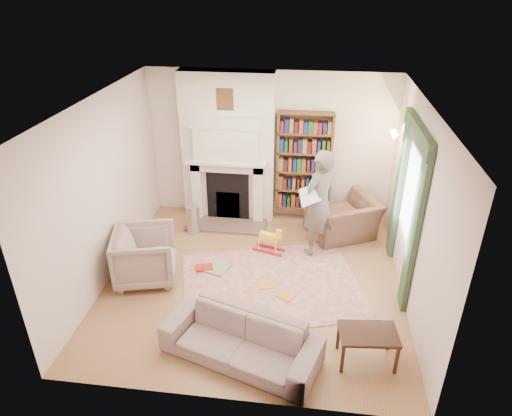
# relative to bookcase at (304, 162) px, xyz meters

# --- Properties ---
(floor) EXTENTS (4.50, 4.50, 0.00)m
(floor) POSITION_rel_bookcase_xyz_m (-0.65, -2.12, -1.18)
(floor) COLOR olive
(floor) RESTS_ON ground
(ceiling) EXTENTS (4.50, 4.50, 0.00)m
(ceiling) POSITION_rel_bookcase_xyz_m (-0.65, -2.12, 1.62)
(ceiling) COLOR white
(ceiling) RESTS_ON wall_back
(wall_back) EXTENTS (4.50, 0.00, 4.50)m
(wall_back) POSITION_rel_bookcase_xyz_m (-0.65, 0.13, 0.22)
(wall_back) COLOR silver
(wall_back) RESTS_ON floor
(wall_front) EXTENTS (4.50, 0.00, 4.50)m
(wall_front) POSITION_rel_bookcase_xyz_m (-0.65, -4.37, 0.22)
(wall_front) COLOR silver
(wall_front) RESTS_ON floor
(wall_left) EXTENTS (0.00, 4.50, 4.50)m
(wall_left) POSITION_rel_bookcase_xyz_m (-2.90, -2.12, 0.22)
(wall_left) COLOR silver
(wall_left) RESTS_ON floor
(wall_right) EXTENTS (0.00, 4.50, 4.50)m
(wall_right) POSITION_rel_bookcase_xyz_m (1.60, -2.12, 0.22)
(wall_right) COLOR silver
(wall_right) RESTS_ON floor
(fireplace) EXTENTS (1.70, 0.58, 2.80)m
(fireplace) POSITION_rel_bookcase_xyz_m (-1.40, -0.07, 0.21)
(fireplace) COLOR silver
(fireplace) RESTS_ON floor
(bookcase) EXTENTS (1.00, 0.24, 1.85)m
(bookcase) POSITION_rel_bookcase_xyz_m (0.00, 0.00, 0.00)
(bookcase) COLOR brown
(bookcase) RESTS_ON floor
(window) EXTENTS (0.02, 0.90, 1.30)m
(window) POSITION_rel_bookcase_xyz_m (1.58, -1.72, 0.27)
(window) COLOR silver
(window) RESTS_ON wall_right
(curtain_left) EXTENTS (0.07, 0.32, 2.40)m
(curtain_left) POSITION_rel_bookcase_xyz_m (1.55, -2.42, 0.02)
(curtain_left) COLOR #2C452C
(curtain_left) RESTS_ON floor
(curtain_right) EXTENTS (0.07, 0.32, 2.40)m
(curtain_right) POSITION_rel_bookcase_xyz_m (1.55, -1.02, 0.02)
(curtain_right) COLOR #2C452C
(curtain_right) RESTS_ON floor
(pelmet) EXTENTS (0.09, 1.70, 0.24)m
(pelmet) POSITION_rel_bookcase_xyz_m (1.54, -1.72, 1.20)
(pelmet) COLOR #2C452C
(pelmet) RESTS_ON wall_right
(wall_sconce) EXTENTS (0.20, 0.24, 0.24)m
(wall_sconce) POSITION_rel_bookcase_xyz_m (1.38, -0.62, 0.72)
(wall_sconce) COLOR gold
(wall_sconce) RESTS_ON wall_right
(rug) EXTENTS (3.16, 2.75, 0.01)m
(rug) POSITION_rel_bookcase_xyz_m (-0.37, -2.20, -1.17)
(rug) COLOR beige
(rug) RESTS_ON floor
(armchair_reading) EXTENTS (1.45, 1.39, 0.73)m
(armchair_reading) POSITION_rel_bookcase_xyz_m (0.75, -0.57, -0.81)
(armchair_reading) COLOR #4F352A
(armchair_reading) RESTS_ON floor
(armchair_left) EXTENTS (1.11, 1.09, 0.83)m
(armchair_left) POSITION_rel_bookcase_xyz_m (-2.32, -2.27, -0.76)
(armchair_left) COLOR #BFB69E
(armchair_left) RESTS_ON floor
(sofa) EXTENTS (2.10, 1.35, 0.57)m
(sofa) POSITION_rel_bookcase_xyz_m (-0.60, -3.72, -0.89)
(sofa) COLOR #AFA090
(sofa) RESTS_ON floor
(man_reading) EXTENTS (0.79, 0.79, 1.86)m
(man_reading) POSITION_rel_bookcase_xyz_m (0.30, -1.17, -0.25)
(man_reading) COLOR #60564D
(man_reading) RESTS_ON floor
(newspaper) EXTENTS (0.38, 0.38, 0.28)m
(newspaper) POSITION_rel_bookcase_xyz_m (0.15, -1.37, 0.00)
(newspaper) COLOR white
(newspaper) RESTS_ON man_reading
(coffee_table) EXTENTS (0.74, 0.52, 0.45)m
(coffee_table) POSITION_rel_bookcase_xyz_m (0.94, -3.57, -0.95)
(coffee_table) COLOR #361D13
(coffee_table) RESTS_ON floor
(paraffin_heater) EXTENTS (0.31, 0.31, 0.55)m
(paraffin_heater) POSITION_rel_bookcase_xyz_m (-1.95, -0.81, -0.90)
(paraffin_heater) COLOR #AFB1B7
(paraffin_heater) RESTS_ON floor
(rocking_horse) EXTENTS (0.57, 0.36, 0.47)m
(rocking_horse) POSITION_rel_bookcase_xyz_m (-0.50, -1.27, -0.94)
(rocking_horse) COLOR yellow
(rocking_horse) RESTS_ON rug
(board_game) EXTENTS (0.46, 0.46, 0.03)m
(board_game) POSITION_rel_bookcase_xyz_m (-1.29, -1.90, -1.15)
(board_game) COLOR gold
(board_game) RESTS_ON rug
(game_box_lid) EXTENTS (0.31, 0.25, 0.05)m
(game_box_lid) POSITION_rel_bookcase_xyz_m (-1.48, -1.94, -1.14)
(game_box_lid) COLOR red
(game_box_lid) RESTS_ON rug
(comic_annuals) EXTENTS (0.88, 0.73, 0.02)m
(comic_annuals) POSITION_rel_bookcase_xyz_m (-0.43, -2.48, -1.16)
(comic_annuals) COLOR red
(comic_annuals) RESTS_ON rug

